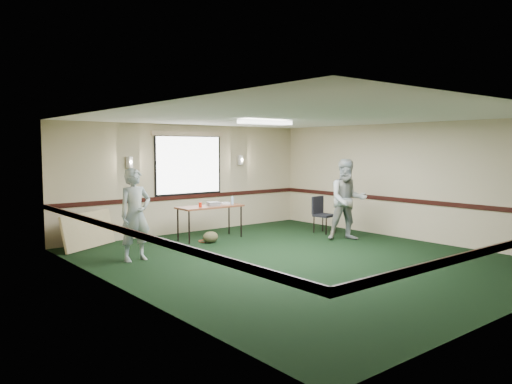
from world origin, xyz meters
TOP-DOWN VIEW (x-y plane):
  - ground at (0.00, 0.00)m, footprint 8.00×8.00m
  - room_shell at (0.00, 2.12)m, footprint 8.00×8.02m
  - folding_table at (-0.12, 2.85)m, footprint 1.56×0.64m
  - projector at (-0.05, 2.81)m, footprint 0.31×0.28m
  - game_console at (0.34, 2.89)m, footprint 0.24×0.21m
  - red_cup at (-0.45, 2.76)m, footprint 0.07×0.07m
  - water_bottle at (0.43, 2.73)m, footprint 0.06×0.06m
  - duffel_bag at (-0.40, 2.42)m, footprint 0.45×0.40m
  - cable_coil at (-0.40, 2.66)m, footprint 0.37×0.37m
  - folded_table at (-2.73, 3.60)m, footprint 1.40×0.91m
  - conference_chair at (2.55, 1.82)m, footprint 0.50×0.51m
  - person_left at (-2.48, 1.84)m, footprint 0.66×0.46m
  - person_right at (2.27, 0.75)m, footprint 1.15×1.09m

SIDE VIEW (x-z plane):
  - ground at x=0.00m, z-range 0.00..0.00m
  - cable_coil at x=-0.40m, z-range 0.00..0.01m
  - duffel_bag at x=-0.40m, z-range 0.00..0.26m
  - folded_table at x=-2.73m, z-range 0.00..0.76m
  - conference_chair at x=2.55m, z-range 0.08..0.99m
  - folding_table at x=-0.12m, z-range 0.33..1.11m
  - game_console at x=0.34m, z-range 0.78..0.83m
  - projector at x=-0.05m, z-range 0.78..0.87m
  - red_cup at x=-0.45m, z-range 0.78..0.89m
  - person_left at x=-2.48m, z-range 0.00..1.74m
  - water_bottle at x=0.43m, z-range 0.78..0.98m
  - person_right at x=2.27m, z-range 0.00..1.87m
  - room_shell at x=0.00m, z-range -2.42..5.58m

